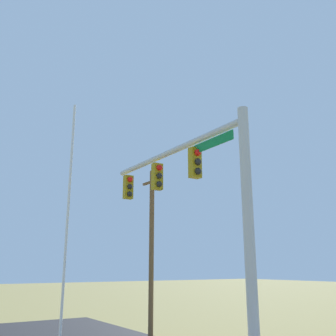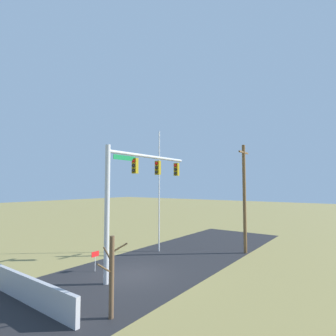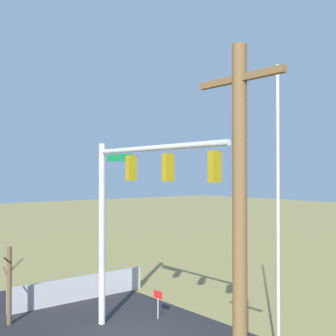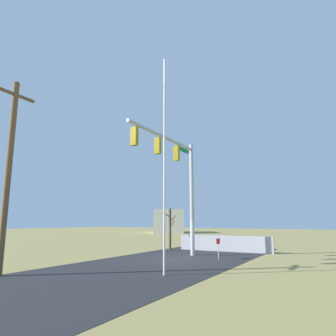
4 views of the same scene
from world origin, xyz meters
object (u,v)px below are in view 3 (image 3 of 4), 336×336
(bare_tree, at_px, (9,284))
(utility_pole, at_px, (240,280))
(open_sign, at_px, (158,298))
(signal_mast, at_px, (130,198))
(flagpole, at_px, (278,217))

(bare_tree, bearing_deg, utility_pole, 177.13)
(bare_tree, xyz_separation_m, open_sign, (-3.38, -5.25, -0.78))
(utility_pole, xyz_separation_m, bare_tree, (13.30, -0.67, -2.77))
(utility_pole, distance_m, open_sign, 12.08)
(open_sign, bearing_deg, bare_tree, 57.22)
(signal_mast, xyz_separation_m, utility_pole, (-8.85, 3.71, -0.93))
(utility_pole, relative_size, open_sign, 7.04)
(signal_mast, distance_m, bare_tree, 6.54)
(signal_mast, relative_size, flagpole, 0.77)
(utility_pole, xyz_separation_m, open_sign, (9.91, -5.92, -3.56))
(signal_mast, height_order, utility_pole, utility_pole)
(utility_pole, height_order, open_sign, utility_pole)
(signal_mast, xyz_separation_m, open_sign, (1.06, -2.21, -4.49))
(signal_mast, bearing_deg, bare_tree, 34.39)
(signal_mast, relative_size, bare_tree, 2.33)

